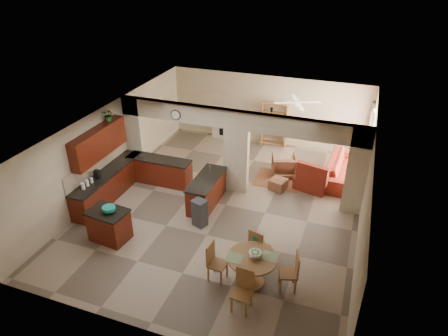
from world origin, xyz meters
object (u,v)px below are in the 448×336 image
(dining_table, at_px, (252,266))
(sofa, at_px, (344,169))
(armchair, at_px, (284,165))
(kitchen_island, at_px, (109,225))

(dining_table, distance_m, sofa, 6.10)
(armchair, bearing_deg, kitchen_island, 36.87)
(dining_table, bearing_deg, armchair, 94.38)
(dining_table, relative_size, armchair, 1.42)
(dining_table, bearing_deg, sofa, 74.83)
(kitchen_island, relative_size, armchair, 1.35)
(sofa, height_order, armchair, sofa)
(kitchen_island, bearing_deg, armchair, 60.14)
(kitchen_island, xyz_separation_m, sofa, (5.75, 5.58, -0.08))
(kitchen_island, bearing_deg, sofa, 50.25)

